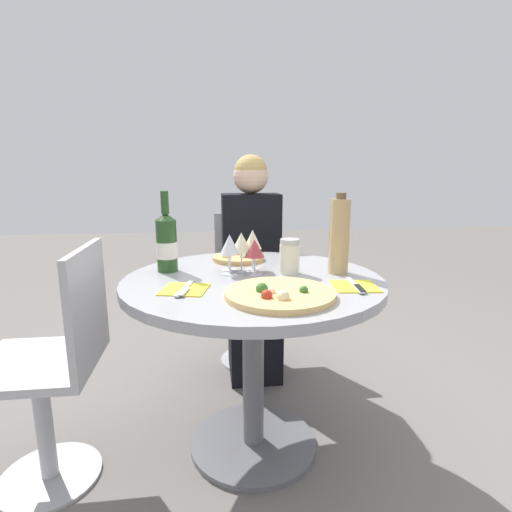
% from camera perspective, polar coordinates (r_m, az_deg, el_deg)
% --- Properties ---
extents(ground_plane, '(12.00, 12.00, 0.00)m').
position_cam_1_polar(ground_plane, '(1.85, -0.38, -25.35)').
color(ground_plane, slate).
rests_on(ground_plane, ground).
extents(dining_table, '(0.98, 0.98, 0.73)m').
position_cam_1_polar(dining_table, '(1.57, -0.41, -8.45)').
color(dining_table, slate).
rests_on(dining_table, ground_plane).
extents(chair_behind_diner, '(0.40, 0.40, 0.87)m').
position_cam_1_polar(chair_behind_diner, '(2.39, -0.87, -4.55)').
color(chair_behind_diner, '#ADADB2').
rests_on(chair_behind_diner, ground_plane).
extents(seated_diner, '(0.32, 0.41, 1.21)m').
position_cam_1_polar(seated_diner, '(2.23, -0.51, -2.57)').
color(seated_diner, black).
rests_on(seated_diner, ground_plane).
extents(chair_empty_side, '(0.40, 0.40, 0.87)m').
position_cam_1_polar(chair_empty_side, '(1.63, -26.71, -14.25)').
color(chair_empty_side, '#ADADB2').
rests_on(chair_empty_side, ground_plane).
extents(pizza_large, '(0.36, 0.36, 0.05)m').
position_cam_1_polar(pizza_large, '(1.28, 3.35, -5.42)').
color(pizza_large, '#DBB26B').
rests_on(pizza_large, dining_table).
extents(pizza_small_far, '(0.23, 0.23, 0.05)m').
position_cam_1_polar(pizza_small_far, '(1.81, -2.54, -0.16)').
color(pizza_small_far, tan).
rests_on(pizza_small_far, dining_table).
extents(wine_bottle, '(0.08, 0.08, 0.32)m').
position_cam_1_polar(wine_bottle, '(1.63, -12.65, 1.90)').
color(wine_bottle, '#23471E').
rests_on(wine_bottle, dining_table).
extents(tall_carafe, '(0.08, 0.08, 0.32)m').
position_cam_1_polar(tall_carafe, '(1.58, 11.82, 2.83)').
color(tall_carafe, tan).
rests_on(tall_carafe, dining_table).
extents(sugar_shaker, '(0.08, 0.08, 0.14)m').
position_cam_1_polar(sugar_shaker, '(1.57, 4.81, -0.08)').
color(sugar_shaker, silver).
rests_on(sugar_shaker, dining_table).
extents(wine_glass_back_left, '(0.07, 0.07, 0.13)m').
position_cam_1_polar(wine_glass_back_left, '(1.61, -3.91, 1.21)').
color(wine_glass_back_left, silver).
rests_on(wine_glass_back_left, dining_table).
extents(wine_glass_center, '(0.08, 0.08, 0.16)m').
position_cam_1_polar(wine_glass_center, '(1.58, -2.10, 1.88)').
color(wine_glass_center, silver).
rests_on(wine_glass_center, dining_table).
extents(wine_glass_back_right, '(0.07, 0.07, 0.16)m').
position_cam_1_polar(wine_glass_back_right, '(1.61, -0.49, 2.28)').
color(wine_glass_back_right, silver).
rests_on(wine_glass_back_right, dining_table).
extents(wine_glass_front_right, '(0.08, 0.08, 0.14)m').
position_cam_1_polar(wine_glass_front_right, '(1.55, -0.21, 1.01)').
color(wine_glass_front_right, silver).
rests_on(wine_glass_front_right, dining_table).
extents(wine_glass_front_left, '(0.08, 0.08, 0.16)m').
position_cam_1_polar(wine_glass_front_left, '(1.54, -3.79, 1.57)').
color(wine_glass_front_left, silver).
rests_on(wine_glass_front_left, dining_table).
extents(place_setting_left, '(0.18, 0.19, 0.01)m').
position_cam_1_polar(place_setting_left, '(1.38, -10.17, -4.69)').
color(place_setting_left, yellow).
rests_on(place_setting_left, dining_table).
extents(place_setting_right, '(0.16, 0.19, 0.01)m').
position_cam_1_polar(place_setting_right, '(1.44, 13.97, -4.21)').
color(place_setting_right, yellow).
rests_on(place_setting_right, dining_table).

